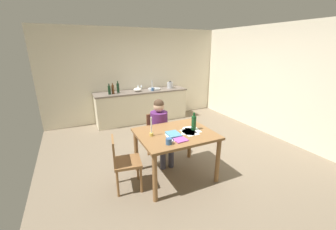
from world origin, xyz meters
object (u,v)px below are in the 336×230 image
(bottle_oil, at_px, (109,90))
(wine_glass_by_kettle, at_px, (138,86))
(teacup_on_counter, at_px, (153,89))
(dining_table, at_px, (175,139))
(book_magazine, at_px, (174,134))
(stovetop_kettle, at_px, (170,85))
(wine_bottle_on_table, at_px, (194,123))
(chair_side_empty, at_px, (123,161))
(book_cookery, at_px, (181,140))
(sink_unit, at_px, (154,89))
(bottle_vinegar, at_px, (113,89))
(mixing_bowl, at_px, (138,90))
(coffee_mug, at_px, (169,141))
(chair_at_table, at_px, (158,134))
(bottle_wine_red, at_px, (118,88))
(wine_glass_near_sink, at_px, (141,86))
(candlestick, at_px, (151,131))
(person_seated, at_px, (160,127))

(bottle_oil, height_order, wine_glass_by_kettle, bottle_oil)
(teacup_on_counter, bearing_deg, dining_table, -103.96)
(book_magazine, xyz_separation_m, stovetop_kettle, (1.37, 2.95, 0.19))
(dining_table, height_order, wine_bottle_on_table, wine_bottle_on_table)
(chair_side_empty, relative_size, book_cookery, 4.65)
(sink_unit, bearing_deg, bottle_vinegar, -176.52)
(chair_side_empty, distance_m, mixing_bowl, 3.05)
(book_cookery, xyz_separation_m, teacup_on_counter, (0.74, 3.01, 0.15))
(coffee_mug, distance_m, book_magazine, 0.32)
(stovetop_kettle, height_order, wine_glass_by_kettle, stovetop_kettle)
(chair_at_table, distance_m, coffee_mug, 1.14)
(coffee_mug, bearing_deg, dining_table, 50.11)
(chair_at_table, height_order, bottle_wine_red, bottle_wine_red)
(wine_glass_by_kettle, bearing_deg, chair_at_table, -98.79)
(chair_side_empty, xyz_separation_m, mixing_bowl, (1.12, 2.79, 0.47))
(wine_glass_near_sink, relative_size, teacup_on_counter, 1.41)
(dining_table, relative_size, chair_at_table, 1.38)
(wine_glass_by_kettle, bearing_deg, bottle_oil, -164.43)
(chair_side_empty, height_order, stovetop_kettle, stovetop_kettle)
(wine_bottle_on_table, relative_size, wine_glass_near_sink, 1.91)
(dining_table, bearing_deg, book_magazine, -134.91)
(chair_side_empty, height_order, candlestick, candlestick)
(person_seated, xyz_separation_m, teacup_on_counter, (0.69, 2.14, 0.26))
(wine_glass_near_sink, bearing_deg, bottle_wine_red, -169.88)
(bottle_wine_red, bearing_deg, candlestick, -92.60)
(chair_at_table, height_order, wine_glass_by_kettle, wine_glass_by_kettle)
(book_cookery, xyz_separation_m, mixing_bowl, (0.32, 3.10, 0.15))
(coffee_mug, relative_size, bottle_oil, 0.44)
(wine_bottle_on_table, bearing_deg, stovetop_kettle, 71.41)
(person_seated, relative_size, stovetop_kettle, 5.43)
(person_seated, height_order, wine_glass_near_sink, person_seated)
(person_seated, height_order, stovetop_kettle, person_seated)
(chair_at_table, relative_size, person_seated, 0.72)
(person_seated, bearing_deg, book_magazine, -95.18)
(person_seated, distance_m, coffee_mug, 0.96)
(person_seated, xyz_separation_m, book_magazine, (-0.06, -0.66, 0.13))
(stovetop_kettle, bearing_deg, chair_at_table, -121.42)
(chair_at_table, xyz_separation_m, chair_side_empty, (-0.85, -0.70, -0.01))
(chair_at_table, relative_size, bottle_wine_red, 2.75)
(chair_at_table, xyz_separation_m, book_magazine, (-0.06, -0.81, 0.32))
(coffee_mug, bearing_deg, book_magazine, 51.68)
(chair_side_empty, distance_m, bottle_vinegar, 2.86)
(book_cookery, xyz_separation_m, wine_bottle_on_table, (0.39, 0.26, 0.12))
(bottle_vinegar, bearing_deg, stovetop_kettle, 2.29)
(dining_table, distance_m, teacup_on_counter, 2.82)
(bottle_wine_red, bearing_deg, wine_bottle_on_table, -78.60)
(person_seated, distance_m, candlestick, 0.68)
(dining_table, height_order, book_cookery, book_cookery)
(chair_at_table, bearing_deg, chair_side_empty, -140.46)
(person_seated, xyz_separation_m, bottle_vinegar, (-0.40, 2.22, 0.34))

